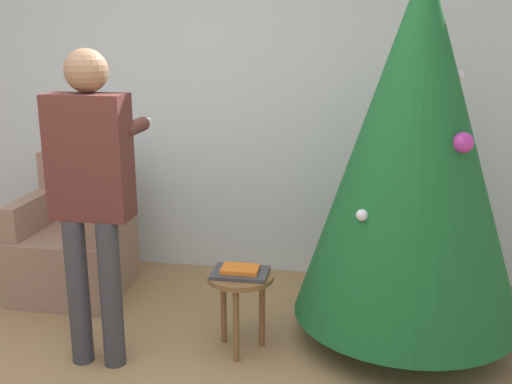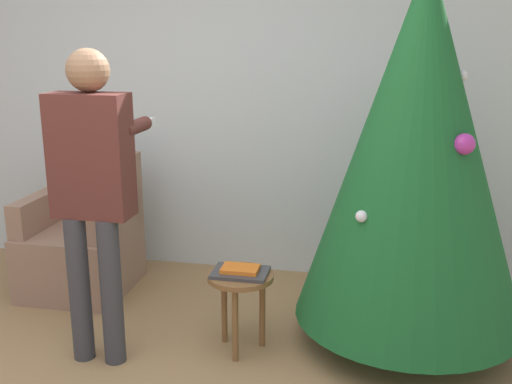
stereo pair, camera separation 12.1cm
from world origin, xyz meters
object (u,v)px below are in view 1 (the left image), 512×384
Objects in this scene: armchair at (76,244)px; person_standing at (91,181)px; christmas_tree at (415,145)px; side_stool at (240,288)px.

armchair is 0.56× the size of person_standing.
person_standing is at bearing -163.71° from christmas_tree.
christmas_tree is at bearing 16.29° from person_standing.
armchair is (-2.27, 0.36, -0.85)m from christmas_tree.
christmas_tree is at bearing 16.77° from side_stool.
christmas_tree reaches higher than armchair.
armchair is at bearing 170.87° from christmas_tree.
christmas_tree reaches higher than side_stool.
person_standing is at bearing -57.10° from armchair.
person_standing is at bearing -164.31° from side_stool.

